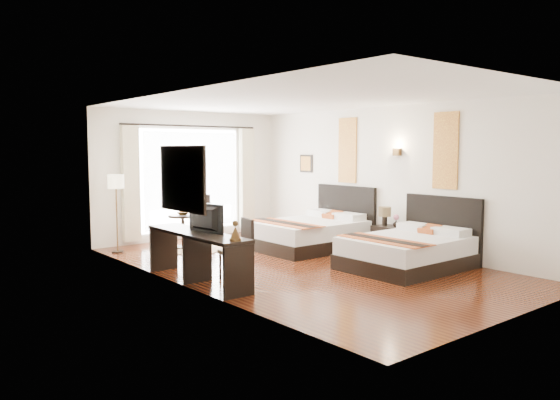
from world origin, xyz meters
TOP-DOWN VIEW (x-y plane):
  - floor at (0.00, 0.00)m, footprint 4.50×7.50m
  - ceiling at (0.00, 0.00)m, footprint 4.50×7.50m
  - wall_headboard at (2.25, 0.00)m, footprint 0.01×7.50m
  - wall_desk at (-2.25, 0.00)m, footprint 0.01×7.50m
  - wall_window at (0.00, 3.75)m, footprint 4.50×0.01m
  - wall_entry at (0.00, -3.75)m, footprint 4.50×0.01m
  - window_glass at (0.00, 3.73)m, footprint 2.40×0.02m
  - sheer_curtain at (0.00, 3.67)m, footprint 2.30×0.02m
  - drape_left at (-1.45, 3.63)m, footprint 0.35×0.14m
  - drape_right at (1.45, 3.63)m, footprint 0.35×0.14m
  - art_panel_near at (2.23, -1.26)m, footprint 0.03×0.50m
  - art_panel_far at (2.23, 1.11)m, footprint 0.03×0.50m
  - wall_sconce at (2.19, -0.23)m, footprint 0.10×0.14m
  - mirror_frame at (-2.22, 0.09)m, footprint 0.04×1.25m
  - mirror_glass at (-2.19, 0.09)m, footprint 0.01×1.12m
  - bed_near at (1.28, -1.26)m, footprint 2.05×1.60m
  - bed_far at (1.23, 1.11)m, footprint 2.15×1.67m
  - nightstand at (2.00, -0.23)m, footprint 0.44×0.54m
  - table_lamp at (1.99, -0.12)m, footprint 0.24×0.24m
  - vase at (2.02, -0.37)m, footprint 0.16×0.16m
  - console_desk at (-1.99, 0.09)m, footprint 0.50×2.20m
  - television at (-1.97, -0.02)m, footprint 0.20×0.76m
  - bronze_figurine at (-1.99, -0.91)m, footprint 0.20×0.20m
  - desk_chair at (-1.46, -0.18)m, footprint 0.52×0.52m
  - floor_lamp at (-1.97, 3.11)m, footprint 0.30×0.30m
  - side_table at (-0.76, 2.74)m, footprint 0.58×0.58m
  - fruit_bowl at (-0.76, 2.74)m, footprint 0.25×0.25m
  - window_chair at (-0.03, 3.21)m, footprint 0.59×0.59m
  - jute_rug at (-0.58, 2.32)m, footprint 1.43×1.23m

SIDE VIEW (x-z plane):
  - floor at x=0.00m, z-range -0.01..0.00m
  - jute_rug at x=-0.58m, z-range 0.00..0.01m
  - nightstand at x=2.00m, z-range 0.00..0.52m
  - desk_chair at x=-1.46m, z-range -0.18..0.75m
  - bed_near at x=1.28m, z-range -0.28..0.88m
  - window_chair at x=-0.03m, z-range -0.19..0.80m
  - bed_far at x=1.23m, z-range -0.29..0.92m
  - side_table at x=-0.76m, z-range 0.00..0.67m
  - console_desk at x=-1.99m, z-range 0.00..0.76m
  - vase at x=2.02m, z-range 0.50..0.63m
  - fruit_bowl at x=-0.76m, z-range 0.67..0.72m
  - table_lamp at x=1.99m, z-range 0.57..0.95m
  - bronze_figurine at x=-1.99m, z-range 0.76..0.99m
  - television at x=-1.97m, z-range 0.76..1.19m
  - floor_lamp at x=-1.97m, z-range 0.51..2.01m
  - drape_left at x=-1.45m, z-range 0.10..2.46m
  - drape_right at x=1.45m, z-range 0.10..2.46m
  - sheer_curtain at x=0.00m, z-range 0.25..2.35m
  - window_glass at x=0.00m, z-range 0.20..2.40m
  - wall_headboard at x=2.25m, z-range 0.00..2.80m
  - wall_desk at x=-2.25m, z-range 0.00..2.80m
  - wall_window at x=0.00m, z-range 0.00..2.80m
  - wall_entry at x=0.00m, z-range 0.00..2.80m
  - mirror_frame at x=-2.22m, z-range 1.08..2.02m
  - mirror_glass at x=-2.19m, z-range 1.14..1.96m
  - wall_sconce at x=2.19m, z-range 1.85..1.99m
  - art_panel_near at x=2.23m, z-range 1.27..2.62m
  - art_panel_far at x=2.23m, z-range 1.27..2.62m
  - ceiling at x=0.00m, z-range 2.78..2.80m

